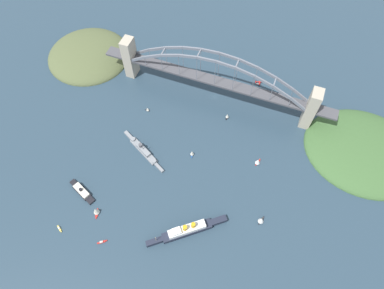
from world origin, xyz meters
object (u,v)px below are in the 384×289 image
object	(u,v)px
naval_cruiser	(143,150)
small_boat_1	(96,211)
small_boat_0	(148,109)
seaplane_taxiing_near_bridge	(208,76)
small_boat_6	(59,229)
small_boat_7	(102,242)
small_boat_5	(261,220)
ocean_liner	(187,230)
small_boat_2	(258,161)
harbor_ferry_steamer	(82,191)
seaplane_second_in_formation	(259,82)
small_boat_3	(227,116)
small_boat_4	(192,153)
harbor_arch_bridge	(216,80)

from	to	relation	value
naval_cruiser	small_boat_1	size ratio (longest dim) A/B	5.31
small_boat_0	seaplane_taxiing_near_bridge	bearing A→B (deg)	-123.46
small_boat_6	small_boat_7	xyz separation A→B (m)	(-46.43, -3.20, -0.02)
small_boat_5	ocean_liner	bearing A→B (deg)	28.71
ocean_liner	small_boat_2	world-z (taller)	ocean_liner
naval_cruiser	small_boat_6	world-z (taller)	naval_cruiser
harbor_ferry_steamer	small_boat_0	bearing A→B (deg)	-99.46
small_boat_0	small_boat_1	size ratio (longest dim) A/B	0.54
seaplane_taxiing_near_bridge	small_boat_5	world-z (taller)	small_boat_5
naval_cruiser	small_boat_0	xyz separation A→B (m)	(19.28, -54.56, 0.22)
ocean_liner	harbor_ferry_steamer	size ratio (longest dim) A/B	1.91
seaplane_second_in_formation	small_boat_3	xyz separation A→B (m)	(21.40, 66.30, 1.71)
seaplane_second_in_formation	small_boat_6	distance (m)	290.93
small_boat_3	small_boat_1	bearing A→B (deg)	61.17
small_boat_4	naval_cruiser	bearing A→B (deg)	16.36
ocean_liner	small_boat_7	xyz separation A→B (m)	(74.88, 39.35, -4.50)
seaplane_taxiing_near_bridge	small_boat_6	size ratio (longest dim) A/B	1.24
ocean_liner	seaplane_second_in_formation	distance (m)	214.46
ocean_liner	small_boat_1	world-z (taller)	ocean_liner
small_boat_1	small_boat_5	distance (m)	167.79
small_boat_2	small_boat_6	distance (m)	219.35
small_boat_3	seaplane_taxiing_near_bridge	bearing A→B (deg)	-50.63
ocean_liner	small_boat_6	xyz separation A→B (m)	(121.30, 42.55, -4.48)
small_boat_4	small_boat_7	size ratio (longest dim) A/B	0.96
small_boat_3	small_boat_4	bearing A→B (deg)	71.13
small_boat_3	small_boat_5	distance (m)	132.17
small_boat_6	small_boat_7	bearing A→B (deg)	-176.06
small_boat_5	small_boat_7	world-z (taller)	small_boat_5
harbor_ferry_steamer	small_boat_4	xyz separation A→B (m)	(-93.10, -83.98, 1.58)
small_boat_2	small_boat_7	xyz separation A→B (m)	(120.21, 139.40, -3.46)
seaplane_taxiing_near_bridge	small_boat_7	size ratio (longest dim) A/B	1.16
small_boat_4	small_boat_7	world-z (taller)	small_boat_4
small_boat_6	small_boat_7	size ratio (longest dim) A/B	0.94
small_boat_1	small_boat_4	bearing A→B (deg)	-124.38
harbor_ferry_steamer	small_boat_2	xyz separation A→B (m)	(-165.19, -99.64, 1.92)
harbor_arch_bridge	ocean_liner	world-z (taller)	harbor_arch_bridge
harbor_arch_bridge	naval_cruiser	size ratio (longest dim) A/B	4.50
seaplane_taxiing_near_bridge	small_boat_0	xyz separation A→B (m)	(50.89, 77.01, 1.05)
harbor_ferry_steamer	seaplane_second_in_formation	bearing A→B (deg)	-122.52
harbor_ferry_steamer	small_boat_0	size ratio (longest dim) A/B	5.50
small_boat_7	small_boat_6	bearing A→B (deg)	3.94
ocean_liner	small_boat_6	size ratio (longest dim) A/B	8.58
small_boat_4	small_boat_3	bearing A→B (deg)	-108.87
seaplane_second_in_formation	small_boat_2	distance (m)	117.46
seaplane_second_in_formation	small_boat_6	xyz separation A→B (m)	(137.53, 256.37, -1.08)
naval_cruiser	seaplane_taxiing_near_bridge	xyz separation A→B (m)	(-31.61, -131.57, -0.82)
small_boat_4	small_boat_6	bearing A→B (deg)	53.32
seaplane_second_in_formation	small_boat_4	xyz separation A→B (m)	(42.98, 129.43, 2.02)
harbor_arch_bridge	ocean_liner	size ratio (longest dim) A/B	4.18
harbor_arch_bridge	small_boat_3	distance (m)	44.34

